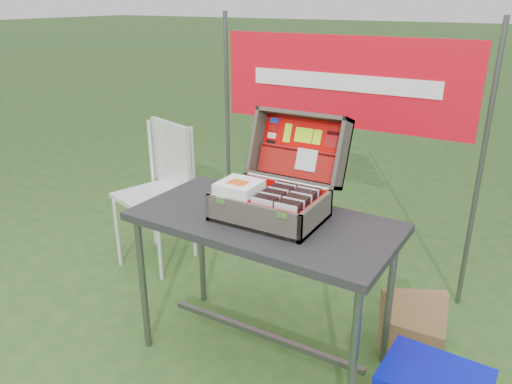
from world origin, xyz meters
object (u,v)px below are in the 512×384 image
Objects in this scene: chair at (154,198)px; suitcase at (276,171)px; table at (263,289)px; cardboard_box at (412,323)px.

suitcase is at bearing -2.02° from chair.
cardboard_box is (0.67, 0.42, -0.22)m from table.
suitcase is 1.11m from cardboard_box.
table is 3.56× the size of cardboard_box.
cardboard_box is at bearing 33.56° from table.
chair is 1.86m from cardboard_box.
cardboard_box is at bearing 27.89° from suitcase.
table is at bearing -174.63° from cardboard_box.
table is 2.48× the size of suitcase.
table is at bearing -5.60° from chair.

